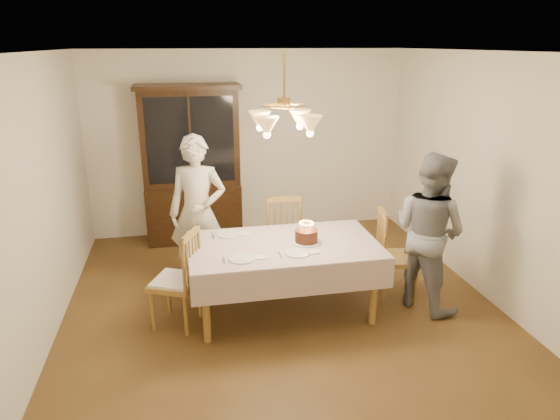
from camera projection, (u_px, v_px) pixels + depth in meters
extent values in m
plane|color=#513517|center=(284.00, 310.00, 5.25)|extent=(5.00, 5.00, 0.00)
plane|color=white|center=(284.00, 52.00, 4.42)|extent=(5.00, 5.00, 0.00)
plane|color=#EEE4CD|center=(249.00, 143.00, 7.16)|extent=(4.50, 0.00, 4.50)
plane|color=#EEE4CD|center=(384.00, 331.00, 2.51)|extent=(4.50, 0.00, 4.50)
plane|color=#EEE4CD|center=(36.00, 206.00, 4.42)|extent=(0.00, 5.00, 5.00)
plane|color=#EEE4CD|center=(493.00, 180.00, 5.25)|extent=(0.00, 5.00, 5.00)
cube|color=olive|center=(284.00, 246.00, 5.02)|extent=(1.80, 1.00, 0.04)
cube|color=beige|center=(284.00, 244.00, 5.01)|extent=(1.90, 1.10, 0.01)
cylinder|color=olive|center=(206.00, 308.00, 4.60)|extent=(0.07, 0.07, 0.71)
cylinder|color=olive|center=(374.00, 291.00, 4.90)|extent=(0.07, 0.07, 0.71)
cylinder|color=olive|center=(202.00, 269.00, 5.38)|extent=(0.07, 0.07, 0.71)
cylinder|color=olive|center=(347.00, 257.00, 5.68)|extent=(0.07, 0.07, 0.71)
cube|color=black|center=(194.00, 212.00, 7.04)|extent=(1.30, 0.50, 0.80)
cube|color=black|center=(190.00, 138.00, 6.75)|extent=(1.30, 0.40, 1.30)
cube|color=black|center=(191.00, 141.00, 6.57)|extent=(1.14, 0.01, 1.14)
cube|color=black|center=(187.00, 87.00, 6.49)|extent=(1.38, 0.54, 0.06)
cube|color=olive|center=(281.00, 235.00, 6.06)|extent=(0.44, 0.42, 0.05)
cube|color=olive|center=(284.00, 199.00, 5.72)|extent=(0.40, 0.04, 0.06)
cylinder|color=olive|center=(293.00, 247.00, 6.33)|extent=(0.04, 0.04, 0.43)
cylinder|color=olive|center=(265.00, 249.00, 6.27)|extent=(0.04, 0.04, 0.43)
cylinder|color=olive|center=(298.00, 258.00, 6.01)|extent=(0.04, 0.04, 0.43)
cylinder|color=olive|center=(269.00, 260.00, 5.95)|extent=(0.04, 0.04, 0.43)
cube|color=olive|center=(175.00, 283.00, 4.87)|extent=(0.56, 0.57, 0.05)
cube|color=olive|center=(190.00, 235.00, 4.66)|extent=(0.20, 0.38, 0.06)
cylinder|color=olive|center=(169.00, 294.00, 5.15)|extent=(0.04, 0.04, 0.43)
cylinder|color=olive|center=(153.00, 311.00, 4.81)|extent=(0.04, 0.04, 0.43)
cylinder|color=olive|center=(200.00, 297.00, 5.08)|extent=(0.04, 0.04, 0.43)
cylinder|color=olive|center=(186.00, 315.00, 4.74)|extent=(0.04, 0.04, 0.43)
cube|color=white|center=(175.00, 280.00, 4.86)|extent=(0.51, 0.52, 0.03)
cube|color=olive|center=(397.00, 258.00, 5.42)|extent=(0.50, 0.52, 0.05)
cube|color=olive|center=(383.00, 213.00, 5.26)|extent=(0.12, 0.40, 0.06)
cylinder|color=olive|center=(415.00, 285.00, 5.33)|extent=(0.04, 0.04, 0.43)
cylinder|color=olive|center=(407.00, 271.00, 5.67)|extent=(0.04, 0.04, 0.43)
cylinder|color=olive|center=(383.00, 285.00, 5.33)|extent=(0.04, 0.04, 0.43)
cylinder|color=olive|center=(377.00, 271.00, 5.67)|extent=(0.04, 0.04, 0.43)
imported|color=beige|center=(198.00, 213.00, 5.54)|extent=(0.72, 0.56, 1.75)
imported|color=slate|center=(429.00, 232.00, 5.13)|extent=(0.93, 1.01, 1.66)
cylinder|color=white|center=(306.00, 242.00, 5.04)|extent=(0.30, 0.30, 0.01)
cylinder|color=#3C1A0D|center=(306.00, 236.00, 5.01)|extent=(0.23, 0.23, 0.12)
cylinder|color=#598CD8|center=(313.00, 226.00, 5.00)|extent=(0.01, 0.01, 0.07)
sphere|color=#FFB23F|center=(313.00, 222.00, 4.98)|extent=(0.01, 0.01, 0.01)
cylinder|color=pink|center=(312.00, 225.00, 5.02)|extent=(0.01, 0.01, 0.07)
sphere|color=#FFB23F|center=(312.00, 222.00, 5.00)|extent=(0.01, 0.01, 0.01)
cylinder|color=#EACC66|center=(310.00, 225.00, 5.03)|extent=(0.01, 0.01, 0.07)
sphere|color=#FFB23F|center=(310.00, 221.00, 5.02)|extent=(0.01, 0.01, 0.01)
cylinder|color=#598CD8|center=(308.00, 224.00, 5.04)|extent=(0.01, 0.01, 0.07)
sphere|color=#FFB23F|center=(308.00, 221.00, 5.03)|extent=(0.01, 0.01, 0.01)
cylinder|color=pink|center=(306.00, 224.00, 5.05)|extent=(0.01, 0.01, 0.07)
sphere|color=#FFB23F|center=(306.00, 221.00, 5.03)|extent=(0.01, 0.01, 0.01)
cylinder|color=#EACC66|center=(304.00, 224.00, 5.04)|extent=(0.01, 0.01, 0.07)
sphere|color=#FFB23F|center=(304.00, 221.00, 5.03)|extent=(0.01, 0.01, 0.01)
cylinder|color=#598CD8|center=(302.00, 225.00, 5.03)|extent=(0.01, 0.01, 0.07)
sphere|color=#FFB23F|center=(302.00, 221.00, 5.02)|extent=(0.01, 0.01, 0.01)
cylinder|color=pink|center=(300.00, 225.00, 5.01)|extent=(0.01, 0.01, 0.07)
sphere|color=#FFB23F|center=(300.00, 222.00, 5.00)|extent=(0.01, 0.01, 0.01)
cylinder|color=#EACC66|center=(300.00, 226.00, 4.99)|extent=(0.01, 0.01, 0.07)
sphere|color=#FFB23F|center=(300.00, 223.00, 4.98)|extent=(0.01, 0.01, 0.01)
cylinder|color=#598CD8|center=(300.00, 227.00, 4.97)|extent=(0.01, 0.01, 0.07)
sphere|color=#FFB23F|center=(300.00, 223.00, 4.96)|extent=(0.01, 0.01, 0.01)
cylinder|color=pink|center=(301.00, 228.00, 4.95)|extent=(0.01, 0.01, 0.07)
sphere|color=#FFB23F|center=(301.00, 224.00, 4.94)|extent=(0.01, 0.01, 0.01)
cylinder|color=#EACC66|center=(302.00, 229.00, 4.93)|extent=(0.01, 0.01, 0.07)
sphere|color=#FFB23F|center=(302.00, 225.00, 4.92)|extent=(0.01, 0.01, 0.01)
cylinder|color=#598CD8|center=(305.00, 229.00, 4.92)|extent=(0.01, 0.01, 0.07)
sphere|color=#FFB23F|center=(305.00, 225.00, 4.91)|extent=(0.01, 0.01, 0.01)
cylinder|color=pink|center=(307.00, 229.00, 4.92)|extent=(0.01, 0.01, 0.07)
sphere|color=#FFB23F|center=(307.00, 225.00, 4.91)|extent=(0.01, 0.01, 0.01)
cylinder|color=#EACC66|center=(309.00, 229.00, 4.92)|extent=(0.01, 0.01, 0.07)
sphere|color=#FFB23F|center=(309.00, 225.00, 4.91)|extent=(0.01, 0.01, 0.01)
cylinder|color=#598CD8|center=(311.00, 228.00, 4.93)|extent=(0.01, 0.01, 0.07)
sphere|color=#FFB23F|center=(311.00, 225.00, 4.92)|extent=(0.01, 0.01, 0.01)
cylinder|color=pink|center=(313.00, 228.00, 4.95)|extent=(0.01, 0.01, 0.07)
sphere|color=#FFB23F|center=(313.00, 224.00, 4.94)|extent=(0.01, 0.01, 0.01)
cylinder|color=#EACC66|center=(313.00, 227.00, 4.97)|extent=(0.01, 0.01, 0.07)
sphere|color=#FFB23F|center=(313.00, 223.00, 4.96)|extent=(0.01, 0.01, 0.01)
cylinder|color=white|center=(242.00, 258.00, 4.65)|extent=(0.25, 0.25, 0.02)
cube|color=silver|center=(224.00, 260.00, 4.62)|extent=(0.01, 0.16, 0.01)
cube|color=white|center=(260.00, 257.00, 4.68)|extent=(0.10, 0.10, 0.01)
cylinder|color=white|center=(297.00, 253.00, 4.77)|extent=(0.24, 0.24, 0.02)
cube|color=silver|center=(280.00, 255.00, 4.74)|extent=(0.02, 0.16, 0.01)
cube|color=white|center=(314.00, 252.00, 4.80)|extent=(0.10, 0.10, 0.01)
cylinder|color=white|center=(229.00, 234.00, 5.24)|extent=(0.25, 0.25, 0.02)
cube|color=silver|center=(213.00, 236.00, 5.21)|extent=(0.01, 0.16, 0.01)
cube|color=white|center=(245.00, 233.00, 5.27)|extent=(0.10, 0.10, 0.01)
cylinder|color=#BF8C3F|center=(284.00, 75.00, 4.49)|extent=(0.02, 0.02, 0.40)
cylinder|color=#BF8C3F|center=(284.00, 103.00, 4.57)|extent=(0.12, 0.12, 0.10)
cone|color=#D8994C|center=(300.00, 119.00, 4.84)|extent=(0.22, 0.22, 0.18)
sphere|color=#FFD899|center=(300.00, 126.00, 4.87)|extent=(0.07, 0.07, 0.07)
cone|color=#D8994C|center=(260.00, 120.00, 4.77)|extent=(0.22, 0.22, 0.18)
sphere|color=#FFD899|center=(260.00, 128.00, 4.79)|extent=(0.07, 0.07, 0.07)
cone|color=#D8994C|center=(267.00, 127.00, 4.40)|extent=(0.22, 0.22, 0.18)
sphere|color=#FFD899|center=(267.00, 135.00, 4.42)|extent=(0.07, 0.07, 0.07)
cone|color=#D8994C|center=(310.00, 126.00, 4.48)|extent=(0.22, 0.22, 0.18)
sphere|color=#FFD899|center=(310.00, 133.00, 4.50)|extent=(0.07, 0.07, 0.07)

